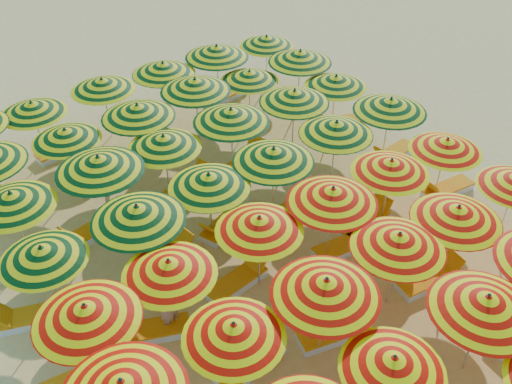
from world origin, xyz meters
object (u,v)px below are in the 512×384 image
Objects in this scene: umbrella_8 at (393,364)px; lounger_22 at (92,231)px; umbrella_31 at (99,164)px; lounger_21 at (9,266)px; umbrella_19 at (169,267)px; umbrella_37 at (66,135)px; lounger_7 at (249,365)px; umbrella_20 at (259,224)px; umbrella_22 at (391,166)px; umbrella_16 at (457,214)px; lounger_16 at (35,316)px; umbrella_33 at (231,115)px; umbrella_23 at (446,145)px; umbrella_30 at (12,199)px; lounger_13 at (345,246)px; lounger_15 at (447,189)px; umbrella_27 at (274,155)px; umbrella_28 at (336,128)px; lounger_20 at (394,154)px; lounger_23 at (188,187)px; umbrella_26 at (209,181)px; beachgoer_a at (168,305)px; umbrella_39 at (195,85)px; lounger_10 at (80,381)px; umbrella_38 at (138,111)px; lounger_11 at (151,331)px; umbrella_18 at (86,313)px; umbrella_13 at (234,331)px; umbrella_25 at (137,213)px; umbrella_44 at (102,84)px; umbrella_15 at (399,241)px; lounger_19 at (291,209)px; lounger_8 at (335,332)px; umbrella_40 at (249,76)px; lounger_9 at (430,279)px; umbrella_21 at (333,195)px; lounger_25 at (340,122)px; umbrella_45 at (163,68)px; lounger_30 at (229,94)px; lounger_12 at (238,281)px; umbrella_9 at (486,304)px; lounger_29 at (63,150)px; lounger_24 at (244,161)px; umbrella_29 at (390,105)px; umbrella_14 at (326,287)px; lounger_17 at (165,259)px; umbrella_41 at (300,57)px; umbrella_32 at (164,142)px; umbrella_46 at (217,51)px; umbrella_43 at (32,108)px; lounger_14 at (367,223)px.

umbrella_8 is 1.48× the size of lounger_22.
umbrella_31 is 1.38× the size of lounger_21.
umbrella_19 is 1.02× the size of umbrella_37.
umbrella_20 is at bearing -138.51° from lounger_7.
umbrella_22 is at bearing -45.87° from umbrella_37.
lounger_16 is (-9.12, 4.59, -1.91)m from umbrella_16.
umbrella_23 is at bearing -46.87° from umbrella_33.
umbrella_30 reaches higher than lounger_13.
umbrella_8 is at bearing 36.58° from lounger_15.
umbrella_27 reaches higher than umbrella_28.
lounger_20 is 0.98× the size of lounger_23.
umbrella_26 is 1.87× the size of beachgoer_a.
lounger_10 is (-7.06, -6.84, -2.02)m from umbrella_39.
umbrella_38 is 7.11m from lounger_11.
lounger_20 is at bearing -26.51° from umbrella_37.
umbrella_18 is at bearing -174.32° from lounger_13.
umbrella_13 is 1.52× the size of lounger_15.
umbrella_25 is 4.74m from umbrella_37.
umbrella_28 is 0.93× the size of umbrella_44.
lounger_20 is (9.96, 1.89, 0.00)m from lounger_11.
umbrella_15 reaches higher than lounger_22.
lounger_8 is at bearing 48.11° from lounger_19.
lounger_11 is 1.00× the size of lounger_21.
umbrella_40 is 1.30× the size of lounger_20.
umbrella_23 reaches higher than lounger_9.
lounger_25 is at bearing 45.08° from umbrella_21.
umbrella_45 is (-2.27, 6.44, -0.00)m from umbrella_28.
umbrella_27 is 7.53m from lounger_30.
lounger_12 is at bearing -74.53° from umbrella_37.
umbrella_9 reaches higher than lounger_29.
umbrella_19 reaches higher than lounger_24.
umbrella_29 reaches higher than lounger_7.
lounger_9 is 5.68m from lounger_20.
umbrella_14 is 1.09× the size of umbrella_37.
umbrella_37 reaches higher than lounger_19.
umbrella_30 is 8.53m from lounger_8.
umbrella_27 reaches higher than lounger_17.
umbrella_14 is at bearing 65.98° from lounger_25.
umbrella_41 is 6.55m from lounger_23.
umbrella_13 is 1.48× the size of lounger_11.
umbrella_26 is at bearing -116.37° from lounger_23.
umbrella_37 is at bearing 134.56° from umbrella_32.
lounger_20 is (2.81, -6.43, -2.02)m from umbrella_46.
umbrella_44 reaches higher than umbrella_32.
umbrella_43 is 10.87m from lounger_14.
lounger_14 is 1.01× the size of lounger_29.
umbrella_27 is (2.07, 6.48, 0.23)m from umbrella_8.
umbrella_29 is at bearing 65.23° from lounger_9.
lounger_23 is (2.85, 4.42, -1.82)m from umbrella_19.
umbrella_15 is 8.99m from umbrella_39.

